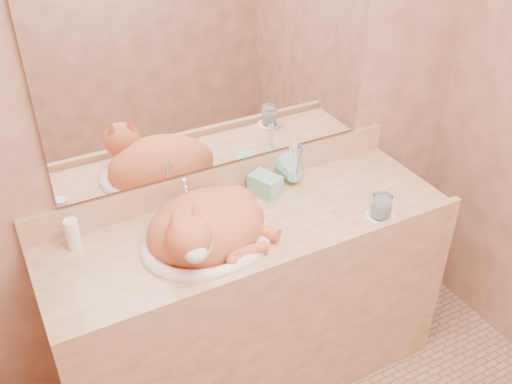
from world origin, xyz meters
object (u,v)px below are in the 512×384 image
sink_basin (206,227)px  water_glass (382,206)px  cat (206,225)px  soap_dispenser (278,179)px  vanity_counter (252,305)px  toothbrush_cup (295,177)px

sink_basin → water_glass: sink_basin is taller
cat → soap_dispenser: 0.39m
vanity_counter → cat: size_ratio=3.49×
water_glass → soap_dispenser: bearing=133.7°
sink_basin → toothbrush_cup: sink_basin is taller
vanity_counter → cat: bearing=-175.4°
sink_basin → soap_dispenser: bearing=15.7°
cat → soap_dispenser: cat is taller
toothbrush_cup → vanity_counter: bearing=-152.3°
soap_dispenser → toothbrush_cup: bearing=-3.5°
soap_dispenser → vanity_counter: bearing=-171.1°
sink_basin → soap_dispenser: 0.39m
cat → soap_dispenser: (0.37, 0.13, 0.01)m
vanity_counter → water_glass: 0.69m
toothbrush_cup → water_glass: 0.38m
vanity_counter → toothbrush_cup: 0.57m
vanity_counter → soap_dispenser: size_ratio=8.43×
soap_dispenser → toothbrush_cup: soap_dispenser is taller
sink_basin → soap_dispenser: soap_dispenser is taller
sink_basin → water_glass: 0.68m
sink_basin → toothbrush_cup: 0.51m
cat → water_glass: bearing=-19.5°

